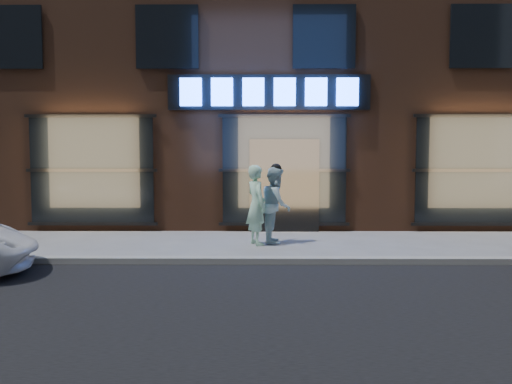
% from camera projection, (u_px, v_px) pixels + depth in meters
% --- Properties ---
extents(ground, '(90.00, 90.00, 0.00)m').
position_uv_depth(ground, '(294.00, 264.00, 9.10)').
color(ground, slate).
rests_on(ground, ground).
extents(curb, '(60.00, 0.25, 0.12)m').
position_uv_depth(curb, '(294.00, 260.00, 9.09)').
color(curb, gray).
rests_on(curb, ground).
extents(storefront_building, '(30.20, 8.28, 10.30)m').
position_uv_depth(storefront_building, '(279.00, 61.00, 16.70)').
color(storefront_building, '#54301E').
rests_on(storefront_building, ground).
extents(man_bowtie, '(0.65, 0.76, 1.77)m').
position_uv_depth(man_bowtie, '(256.00, 205.00, 11.03)').
color(man_bowtie, '#BEFAC7').
rests_on(man_bowtie, ground).
extents(man_cap, '(0.68, 0.86, 1.72)m').
position_uv_depth(man_cap, '(276.00, 205.00, 11.30)').
color(man_cap, silver).
rests_on(man_cap, ground).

